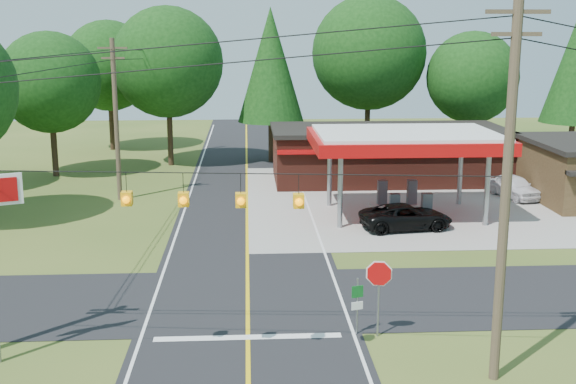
{
  "coord_description": "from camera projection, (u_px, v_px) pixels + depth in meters",
  "views": [
    {
      "loc": [
        0.05,
        -26.9,
        10.37
      ],
      "look_at": [
        2.0,
        7.0,
        2.8
      ],
      "focal_mm": 45.0,
      "sensor_mm": 36.0,
      "label": 1
    }
  ],
  "objects": [
    {
      "name": "sedan_car",
      "position": [
        514.0,
        187.0,
        45.83
      ],
      "size": [
        5.09,
        5.09,
        1.45
      ],
      "primitive_type": "imported",
      "rotation": [
        0.0,
        0.0,
        0.23
      ],
      "color": "white",
      "rests_on": "ground"
    },
    {
      "name": "gas_canopy",
      "position": [
        406.0,
        142.0,
        40.71
      ],
      "size": [
        10.6,
        7.4,
        4.88
      ],
      "color": "gray",
      "rests_on": "ground"
    },
    {
      "name": "ground",
      "position": [
        248.0,
        300.0,
        28.47
      ],
      "size": [
        120.0,
        120.0,
        0.0
      ],
      "primitive_type": "plane",
      "color": "#3A511C",
      "rests_on": "ground"
    },
    {
      "name": "main_highway",
      "position": [
        248.0,
        300.0,
        28.46
      ],
      "size": [
        8.0,
        120.0,
        0.02
      ],
      "primitive_type": "cube",
      "color": "black",
      "rests_on": "ground"
    },
    {
      "name": "convenience_store",
      "position": [
        388.0,
        154.0,
        51.01
      ],
      "size": [
        16.4,
        7.55,
        3.8
      ],
      "color": "#532117",
      "rests_on": "ground"
    },
    {
      "name": "utility_pole_far_left",
      "position": [
        116.0,
        117.0,
        44.43
      ],
      "size": [
        1.8,
        0.3,
        10.0
      ],
      "color": "#473828",
      "rests_on": "ground"
    },
    {
      "name": "lane_center_yellow",
      "position": [
        248.0,
        300.0,
        28.46
      ],
      "size": [
        0.15,
        110.0,
        0.0
      ],
      "primitive_type": "cube",
      "color": "yellow",
      "rests_on": "main_highway"
    },
    {
      "name": "overhead_beacons",
      "position": [
        212.0,
        176.0,
        21.21
      ],
      "size": [
        17.04,
        2.04,
        1.03
      ],
      "color": "black",
      "rests_on": "ground"
    },
    {
      "name": "utility_pole_north",
      "position": [
        169.0,
        99.0,
        61.18
      ],
      "size": [
        0.3,
        0.3,
        9.5
      ],
      "color": "#473828",
      "rests_on": "ground"
    },
    {
      "name": "treeline_backdrop",
      "position": [
        257.0,
        74.0,
        50.28
      ],
      "size": [
        70.27,
        51.59,
        13.3
      ],
      "color": "#332316",
      "rests_on": "ground"
    },
    {
      "name": "cross_road",
      "position": [
        248.0,
        300.0,
        28.46
      ],
      "size": [
        70.0,
        7.0,
        0.02
      ],
      "primitive_type": "cube",
      "color": "black",
      "rests_on": "ground"
    },
    {
      "name": "suv_car",
      "position": [
        406.0,
        217.0,
        38.54
      ],
      "size": [
        5.52,
        5.52,
        1.36
      ],
      "primitive_type": "imported",
      "rotation": [
        0.0,
        0.0,
        1.7
      ],
      "color": "black",
      "rests_on": "ground"
    },
    {
      "name": "utility_pole_near_right",
      "position": [
        506.0,
        188.0,
        20.77
      ],
      "size": [
        1.8,
        0.3,
        11.5
      ],
      "color": "#473828",
      "rests_on": "ground"
    },
    {
      "name": "route_sign_post",
      "position": [
        357.0,
        301.0,
        24.98
      ],
      "size": [
        0.42,
        0.14,
        2.07
      ],
      "color": "gray",
      "rests_on": "ground"
    },
    {
      "name": "octagonal_stop_sign",
      "position": [
        379.0,
        279.0,
        24.64
      ],
      "size": [
        0.94,
        0.23,
        2.77
      ],
      "color": "gray",
      "rests_on": "ground"
    }
  ]
}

